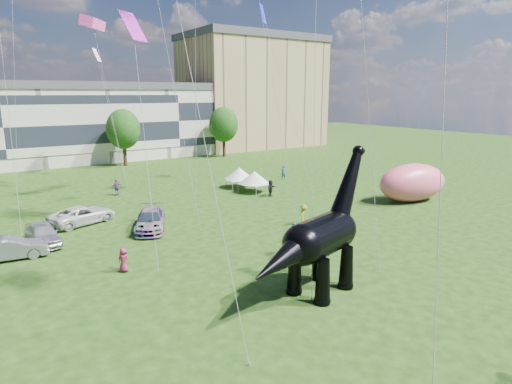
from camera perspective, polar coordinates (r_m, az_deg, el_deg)
ground at (r=21.95m, az=5.56°, el=-17.87°), size 220.00×220.00×0.00m
terrace_row at (r=76.74m, az=-30.89°, el=7.28°), size 78.00×11.00×12.00m
apartment_block at (r=95.01m, az=-0.52°, el=12.87°), size 28.00×18.00×22.00m
tree_mid_right at (r=70.56m, az=-17.32°, el=8.41°), size 5.20×5.20×9.44m
tree_far_right at (r=77.63m, az=-4.35°, el=9.32°), size 5.20×5.20×9.44m
dinosaur_sculpture at (r=24.36m, az=8.22°, el=-6.40°), size 10.35×4.25×8.48m
car_silver at (r=36.41m, az=-26.57°, el=-5.01°), size 2.35×5.05×1.67m
car_grey at (r=34.30m, az=-29.88°, el=-6.54°), size 4.92×2.20×1.57m
car_white at (r=40.69m, az=-22.12°, el=-2.85°), size 6.27×4.36×1.59m
car_dark at (r=37.11m, az=-13.90°, el=-3.67°), size 4.46×6.19×1.67m
gazebo_near at (r=51.98m, az=-2.25°, el=2.47°), size 4.22×4.22×2.48m
gazebo_far at (r=49.48m, az=-0.22°, el=1.93°), size 4.45×4.45×2.47m
inflatable_pink at (r=48.25m, az=20.13°, el=1.20°), size 8.70×5.44×4.05m
visitors at (r=34.45m, az=-11.08°, el=-4.71°), size 50.21×42.76×1.87m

